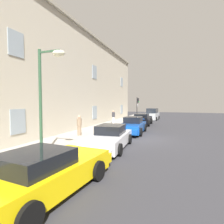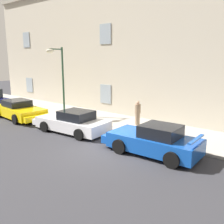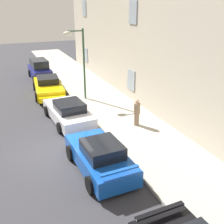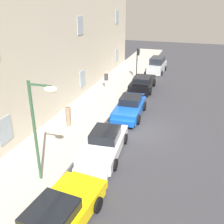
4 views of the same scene
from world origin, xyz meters
The scene contains 12 objects.
ground_plane centered at (0.00, 0.00, 0.00)m, with size 80.00×80.00×0.00m, color #333338.
sidewalk centered at (0.00, 4.49, 0.07)m, with size 60.00×3.99×0.14m, color #A8A399.
building_facade centered at (0.00, 8.32, 5.20)m, with size 40.09×4.18×10.36m.
sportscar_red_lead centered at (-9.10, 1.10, 0.61)m, with size 5.23×2.57×1.35m.
sportscar_yellow_flank centered at (-3.68, 1.22, 0.59)m, with size 5.12×2.42×1.36m.
sportscar_white_middle centered at (2.02, 1.17, 0.64)m, with size 4.71×2.22×1.46m.
sportscar_tail_end centered at (8.77, 1.53, 0.63)m, with size 4.98×2.29×1.38m.
hatchback_parked centered at (15.55, 1.21, 0.82)m, with size 4.03×2.01×1.84m.
traffic_light centered at (11.66, 2.77, 2.44)m, with size 0.44×0.36×3.37m.
street_lamp centered at (-6.84, 2.94, 3.68)m, with size 0.44×1.42×5.05m.
pedestrian_admiring centered at (7.64, 4.96, 0.96)m, with size 0.43×0.43×1.63m.
pedestrian_strolling centered at (-1.11, 4.71, 0.94)m, with size 0.50×0.50×1.59m.
Camera 4 is at (-15.87, -3.27, 8.41)m, focal length 42.04 mm.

